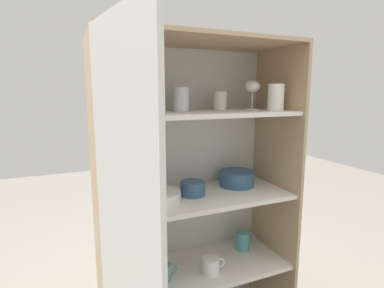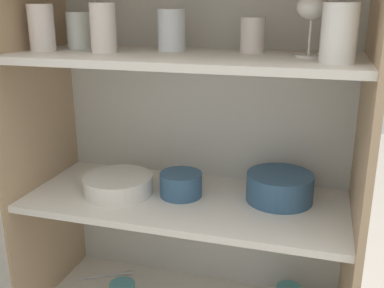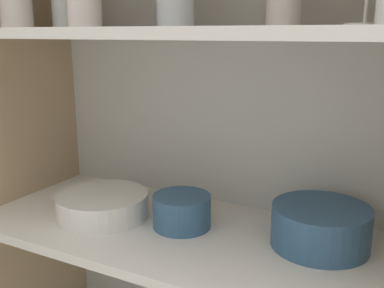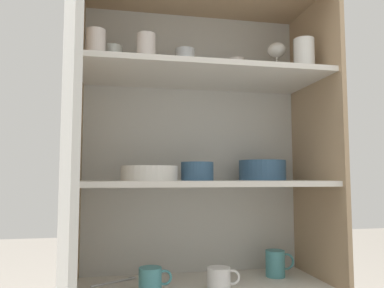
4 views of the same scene
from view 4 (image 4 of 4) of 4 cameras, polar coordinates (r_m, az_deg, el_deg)
The scene contains 21 objects.
cupboard_back_panel at distance 1.63m, azimuth 0.08°, elevation -6.33°, with size 0.97×0.02×1.51m, color silver.
cupboard_side_left at distance 1.41m, azimuth -17.66°, elevation -6.30°, with size 0.02×0.43×1.51m, color tan.
cupboard_side_right at distance 1.60m, azimuth 18.50°, elevation -6.09°, with size 0.02×0.43×1.51m, color tan.
shelf_board_lower at distance 1.49m, azimuth 1.68°, elevation -21.06°, with size 0.93×0.39×0.02m, color silver.
shelf_board_middle at distance 1.43m, azimuth 1.64°, elevation -5.99°, with size 0.93×0.39×0.02m, color silver.
shelf_board_upper at distance 1.49m, azimuth 1.60°, elevation 10.35°, with size 0.93×0.39×0.02m, color silver.
cupboard_door at distance 0.96m, azimuth -18.59°, elevation -7.00°, with size 0.11×0.48×1.51m.
tumbler_glass_0 at distance 1.53m, azimuth -11.92°, elevation 12.50°, with size 0.07×0.07×0.11m.
tumbler_glass_1 at distance 1.62m, azimuth 6.83°, elevation 11.17°, with size 0.07×0.07×0.09m.
tumbler_glass_2 at distance 1.45m, azimuth -7.01°, elevation 13.84°, with size 0.07×0.07×0.13m.
tumbler_glass_3 at distance 1.56m, azimuth 16.71°, elevation 12.74°, with size 0.08×0.08×0.13m.
tumbler_glass_4 at distance 1.44m, azimuth -14.47°, elevation 14.08°, with size 0.07×0.07×0.13m.
tumbler_glass_5 at distance 1.56m, azimuth -1.07°, elevation 12.21°, with size 0.08×0.08×0.11m.
wine_glass_0 at distance 1.64m, azimuth 12.78°, elevation 13.49°, with size 0.08×0.08×0.15m.
plate_stack_white at distance 1.38m, azimuth -6.53°, elevation -4.47°, with size 0.21×0.21×0.05m.
mixing_bowl_large at distance 1.57m, azimuth 10.66°, elevation -3.85°, with size 0.19×0.19×0.08m.
serving_bowl_small at distance 1.45m, azimuth 0.80°, elevation -4.05°, with size 0.13×0.13×0.07m.
coffee_mug_primary at distance 1.41m, azimuth 4.20°, elevation -19.84°, with size 0.12×0.08×0.08m.
coffee_mug_extra_1 at distance 1.41m, azimuth -6.29°, elevation -19.81°, with size 0.12×0.08×0.08m.
coffee_mug_extra_2 at distance 1.63m, azimuth 12.67°, elevation -17.31°, with size 0.12×0.08×0.10m.
serving_spoon at distance 1.55m, azimuth -11.18°, elevation -19.79°, with size 0.17×0.11×0.01m.
Camera 4 is at (-0.31, -1.20, 0.79)m, focal length 35.00 mm.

